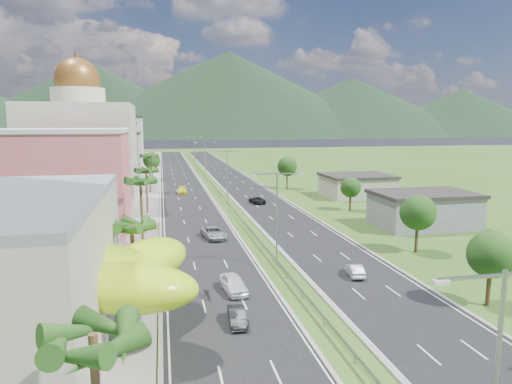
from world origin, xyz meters
TOP-DOWN VIEW (x-y plane):
  - ground at (0.00, 0.00)m, footprint 500.00×500.00m
  - road_left at (-7.50, 90.00)m, footprint 11.00×260.00m
  - road_right at (7.50, 90.00)m, footprint 11.00×260.00m
  - sidewalk_left at (-17.00, 90.00)m, footprint 7.00×260.00m
  - median_guardrail at (0.00, 71.99)m, footprint 0.10×216.06m
  - streetlight_median_a at (0.00, -25.00)m, footprint 6.04×0.25m
  - streetlight_median_b at (0.00, 10.00)m, footprint 6.04×0.25m
  - streetlight_median_c at (0.00, 50.00)m, footprint 6.04×0.25m
  - streetlight_median_d at (0.00, 95.00)m, footprint 6.04×0.25m
  - streetlight_median_e at (0.00, 140.00)m, footprint 6.04×0.25m
  - lime_canopy at (-20.00, -4.00)m, footprint 18.00×15.00m
  - pink_shophouse at (-28.00, 32.00)m, footprint 20.00×15.00m
  - domed_building at (-28.00, 55.00)m, footprint 20.00×20.00m
  - midrise_grey at (-27.00, 80.00)m, footprint 16.00×15.00m
  - midrise_beige at (-27.00, 102.00)m, footprint 16.00×15.00m
  - midrise_white at (-27.00, 125.00)m, footprint 16.00×15.00m
  - shed_near at (28.00, 25.00)m, footprint 15.00×10.00m
  - shed_far at (30.00, 55.00)m, footprint 14.00×12.00m
  - palm_tree_a at (-15.50, -22.00)m, footprint 3.60×3.60m
  - palm_tree_b at (-15.50, 2.00)m, footprint 3.60×3.60m
  - palm_tree_c at (-15.50, 22.00)m, footprint 3.60×3.60m
  - palm_tree_d at (-15.50, 45.00)m, footprint 3.60×3.60m
  - palm_tree_e at (-15.50, 70.00)m, footprint 3.60×3.60m
  - leafy_tree_lfar at (-15.50, 95.00)m, footprint 4.90×4.90m
  - leafy_tree_ra at (16.00, -5.00)m, footprint 4.20×4.20m
  - leafy_tree_rb at (19.00, 12.00)m, footprint 4.55×4.55m
  - leafy_tree_rc at (22.00, 40.00)m, footprint 3.85×3.85m
  - leafy_tree_rd at (18.00, 70.00)m, footprint 4.90×4.90m
  - mountain_ridge at (60.00, 450.00)m, footprint 860.00×140.00m
  - car_white_near_left at (-6.16, 2.90)m, footprint 2.53×5.12m
  - car_dark_left at (-7.01, -4.24)m, footprint 1.55×3.95m
  - car_silver_mid_left at (-5.70, 24.17)m, footprint 3.61×6.14m
  - car_yellow_far_left at (-8.19, 67.20)m, footprint 2.31×5.28m
  - car_silver_right at (7.44, 4.93)m, footprint 2.02×4.12m
  - car_dark_far_right at (6.23, 50.81)m, footprint 3.04×5.18m
  - motorcycle at (-8.85, 1.93)m, footprint 0.92×2.07m

SIDE VIEW (x-z plane):
  - ground at x=0.00m, z-range 0.00..0.00m
  - mountain_ridge at x=60.00m, z-range -45.00..45.00m
  - road_left at x=-7.50m, z-range 0.00..0.04m
  - road_right at x=7.50m, z-range 0.00..0.04m
  - sidewalk_left at x=-17.00m, z-range 0.00..0.12m
  - median_guardrail at x=0.00m, z-range 0.24..1.00m
  - motorcycle at x=-8.85m, z-range 0.04..1.32m
  - car_dark_left at x=-7.01m, z-range 0.04..1.32m
  - car_silver_right at x=7.44m, z-range 0.04..1.34m
  - car_dark_far_right at x=6.23m, z-range 0.04..1.39m
  - car_yellow_far_left at x=-8.19m, z-range 0.04..1.55m
  - car_silver_mid_left at x=-5.70m, z-range 0.04..1.64m
  - car_white_near_left at x=-6.16m, z-range 0.04..1.72m
  - shed_far at x=30.00m, z-range 0.00..4.40m
  - shed_near at x=28.00m, z-range 0.00..5.00m
  - leafy_tree_rc at x=22.00m, z-range 1.21..7.54m
  - leafy_tree_ra at x=16.00m, z-range 1.33..8.23m
  - lime_canopy at x=-20.00m, z-range 1.29..8.69m
  - leafy_tree_rb at x=19.00m, z-range 1.44..8.92m
  - leafy_tree_lfar at x=-15.50m, z-range 1.55..9.60m
  - leafy_tree_rd at x=18.00m, z-range 1.55..9.60m
  - midrise_beige at x=-27.00m, z-range 0.00..13.00m
  - streetlight_median_a at x=0.00m, z-range 1.25..12.25m
  - streetlight_median_b at x=0.00m, z-range 1.25..12.25m
  - streetlight_median_c at x=0.00m, z-range 1.25..12.25m
  - streetlight_median_d at x=0.00m, z-range 1.25..12.25m
  - streetlight_median_e at x=0.00m, z-range 1.25..12.25m
  - palm_tree_b at x=-15.50m, z-range 3.01..11.11m
  - pink_shophouse at x=-28.00m, z-range 0.00..15.00m
  - palm_tree_d at x=-15.50m, z-range 3.24..11.84m
  - midrise_grey at x=-27.00m, z-range 0.00..16.00m
  - palm_tree_a at x=-15.50m, z-range 3.47..12.57m
  - palm_tree_e at x=-15.50m, z-range 3.61..13.01m
  - palm_tree_c at x=-15.50m, z-range 3.70..13.30m
  - midrise_white at x=-27.00m, z-range 0.00..18.00m
  - domed_building at x=-28.00m, z-range -3.00..25.70m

